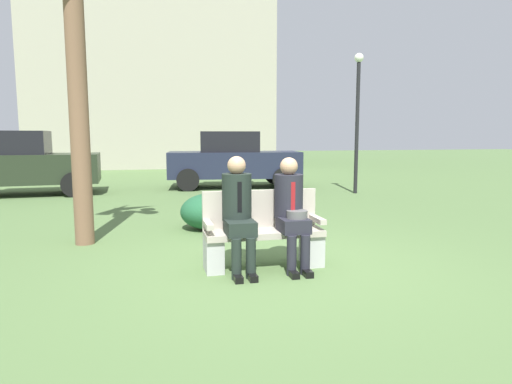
% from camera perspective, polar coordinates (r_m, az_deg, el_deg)
% --- Properties ---
extents(ground_plane, '(80.00, 80.00, 0.00)m').
position_cam_1_polar(ground_plane, '(5.34, 3.28, -9.58)').
color(ground_plane, '#53713F').
extents(park_bench, '(1.39, 0.44, 0.90)m').
position_cam_1_polar(park_bench, '(5.24, 0.89, -5.38)').
color(park_bench, '#B7AD9E').
rests_on(park_bench, ground).
extents(seated_man_left, '(0.34, 0.72, 1.32)m').
position_cam_1_polar(seated_man_left, '(5.00, -2.31, -2.07)').
color(seated_man_left, '#1E2823').
rests_on(seated_man_left, ground).
extents(seated_man_right, '(0.34, 0.72, 1.30)m').
position_cam_1_polar(seated_man_right, '(5.15, 4.56, -1.97)').
color(seated_man_right, '#23232D').
rests_on(seated_man_right, ground).
extents(shrub_near_bench, '(0.96, 0.88, 0.60)m').
position_cam_1_polar(shrub_near_bench, '(7.38, -6.06, -2.51)').
color(shrub_near_bench, '#215835').
rests_on(shrub_near_bench, ground).
extents(parked_car_near, '(3.98, 1.89, 1.68)m').
position_cam_1_polar(parked_car_near, '(13.06, -28.35, 3.27)').
color(parked_car_near, '#232D1E').
rests_on(parked_car_near, ground).
extents(parked_car_far, '(4.05, 2.06, 1.68)m').
position_cam_1_polar(parked_car_far, '(13.31, -2.99, 4.18)').
color(parked_car_far, '#1E2338').
rests_on(parked_car_far, ground).
extents(street_lamp, '(0.24, 0.24, 3.71)m').
position_cam_1_polar(street_lamp, '(12.23, 12.99, 10.41)').
color(street_lamp, black).
rests_on(street_lamp, ground).
extents(building_backdrop, '(12.18, 9.13, 13.80)m').
position_cam_1_polar(building_backdrop, '(26.04, -13.25, 18.97)').
color(building_backdrop, '#A8A490').
rests_on(building_backdrop, ground).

